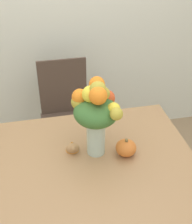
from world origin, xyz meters
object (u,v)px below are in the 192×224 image
(pumpkin, at_px, (126,148))
(dining_chair_near_window, at_px, (66,117))
(turkey_figurine, at_px, (72,147))
(flower_vase, at_px, (96,111))

(pumpkin, relative_size, dining_chair_near_window, 0.12)
(pumpkin, height_order, turkey_figurine, pumpkin)
(pumpkin, xyz_separation_m, dining_chair_near_window, (-0.25, 0.85, -0.33))
(dining_chair_near_window, bearing_deg, flower_vase, -83.46)
(turkey_figurine, bearing_deg, flower_vase, -10.54)
(pumpkin, relative_size, turkey_figurine, 1.13)
(pumpkin, bearing_deg, turkey_figurine, 162.93)
(pumpkin, distance_m, turkey_figurine, 0.31)
(flower_vase, relative_size, dining_chair_near_window, 0.48)
(pumpkin, distance_m, dining_chair_near_window, 0.95)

